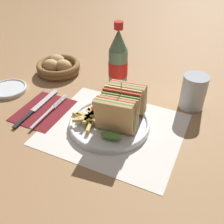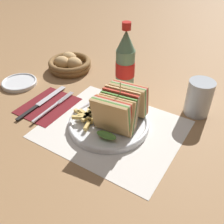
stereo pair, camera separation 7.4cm
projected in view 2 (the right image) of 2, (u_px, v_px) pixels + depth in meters
The scene contains 13 objects.
ground_plane at pixel (102, 123), 0.77m from camera, with size 4.00×4.00×0.00m, color #9E754C.
placemat at pixel (112, 129), 0.75m from camera, with size 0.38×0.32×0.00m.
plate_main at pixel (108, 124), 0.75m from camera, with size 0.23×0.23×0.02m.
club_sandwich at pixel (120, 109), 0.71m from camera, with size 0.11×0.18×0.14m.
fries_pile at pixel (89, 115), 0.75m from camera, with size 0.10×0.10×0.02m.
ketchup_blob at pixel (95, 110), 0.77m from camera, with size 0.05×0.04×0.02m.
napkin at pixel (48, 105), 0.84m from camera, with size 0.14×0.18×0.00m.
fork at pixel (50, 109), 0.81m from camera, with size 0.02×0.19×0.01m.
knife at pixel (42, 102), 0.84m from camera, with size 0.02×0.22×0.00m.
coke_bottle_near at pixel (125, 63), 0.86m from camera, with size 0.06×0.06×0.24m.
glass_near at pixel (198, 100), 0.78m from camera, with size 0.08×0.08×0.11m.
bread_basket at pixel (70, 64), 1.02m from camera, with size 0.17×0.17×0.06m.
side_saucer at pixel (19, 83), 0.94m from camera, with size 0.12×0.12×0.01m.
Camera 2 is at (0.34, -0.49, 0.49)m, focal length 42.00 mm.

